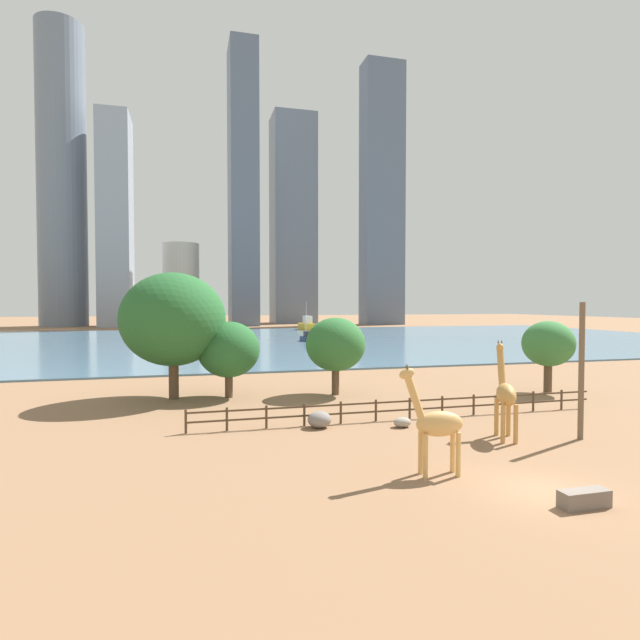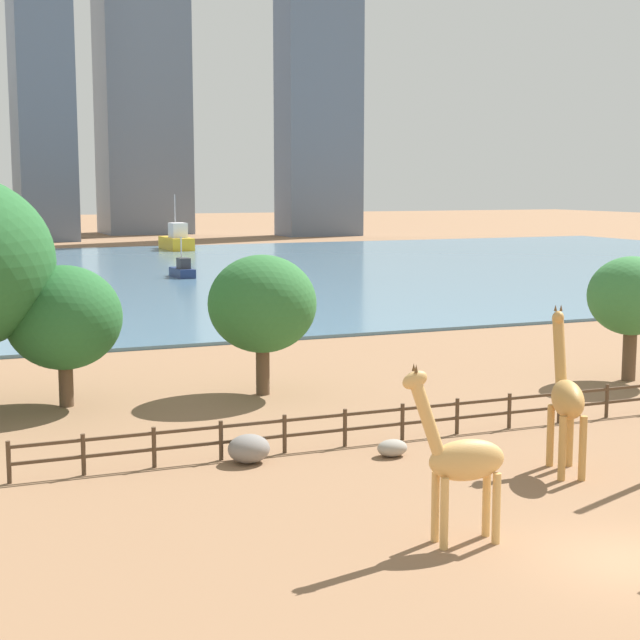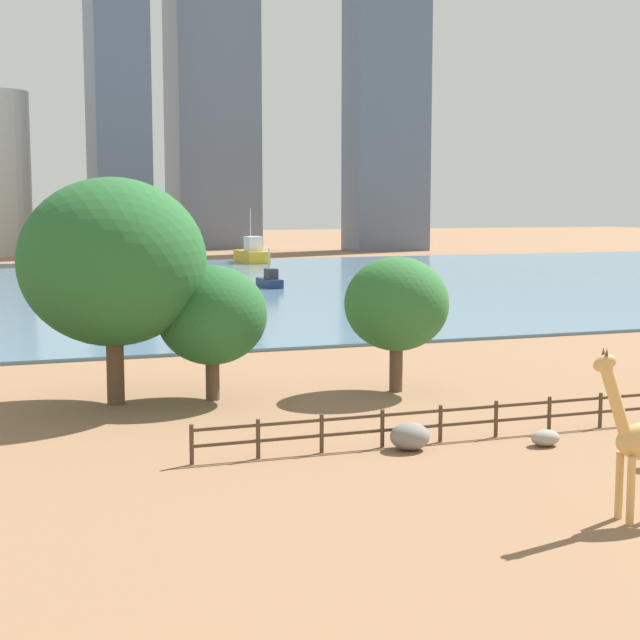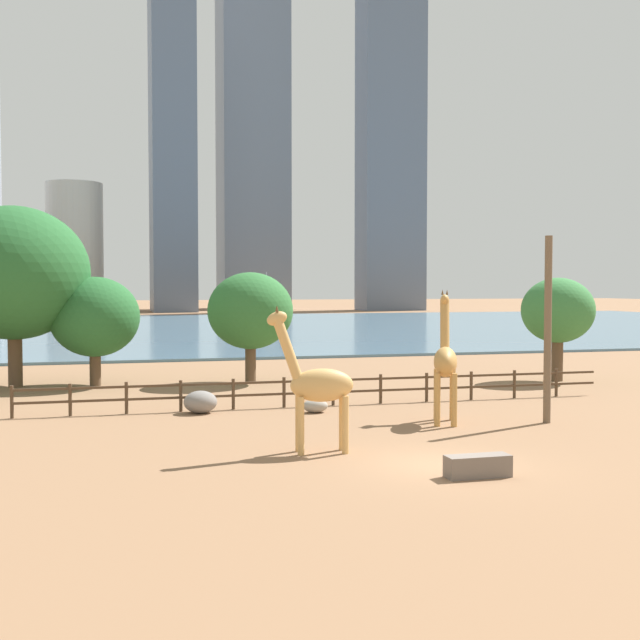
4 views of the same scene
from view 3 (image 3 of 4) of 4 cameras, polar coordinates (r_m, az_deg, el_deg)
name	(u,v)px [view 3 (image 3 of 4)]	position (r m, az deg, el deg)	size (l,w,h in m)	color
ground_plane	(173,285)	(100.08, -8.56, 2.00)	(400.00, 400.00, 0.00)	#8C6647
harbor_water	(179,287)	(97.14, -8.21, 1.92)	(180.00, 86.00, 0.20)	slate
boulder_near_fence	(410,436)	(33.18, 5.25, -6.76)	(1.36, 1.23, 0.92)	gray
boulder_by_pole	(545,438)	(34.47, 12.99, -6.70)	(1.03, 0.75, 0.56)	gray
enclosure_fence	(537,412)	(36.16, 12.49, -5.27)	(26.12, 0.14, 1.30)	#4C3826
tree_left_large	(397,304)	(42.80, 4.48, 0.92)	(4.57, 4.57, 5.94)	brown
tree_right_tall	(212,315)	(41.07, -6.32, 0.27)	(4.63, 4.63, 5.68)	brown
tree_left_small	(113,262)	(40.64, -11.97, 3.31)	(7.61, 7.61, 9.30)	brown
boat_sailboat	(252,254)	(134.25, -3.98, 3.87)	(2.97, 8.21, 7.38)	gold
boat_tug	(270,281)	(94.45, -2.94, 2.29)	(1.56, 4.19, 3.75)	navy
skyline_block_central	(211,45)	(186.49, -6.37, 15.63)	(15.11, 13.99, 74.04)	slate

